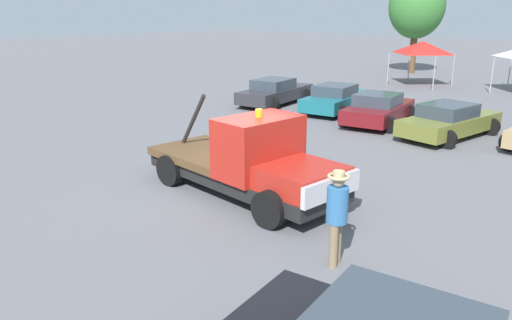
# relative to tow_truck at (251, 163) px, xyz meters

# --- Properties ---
(ground_plane) EXTENTS (160.00, 160.00, 0.00)m
(ground_plane) POSITION_rel_tow_truck_xyz_m (-0.37, 0.03, -0.94)
(ground_plane) COLOR slate
(tow_truck) EXTENTS (6.17, 2.66, 2.51)m
(tow_truck) POSITION_rel_tow_truck_xyz_m (0.00, 0.00, 0.00)
(tow_truck) COLOR black
(tow_truck) RESTS_ON ground
(person_near_truck) EXTENTS (0.42, 0.42, 1.91)m
(person_near_truck) POSITION_rel_tow_truck_xyz_m (3.64, -1.61, 0.19)
(person_near_truck) COLOR #847051
(person_near_truck) RESTS_ON ground
(parked_car_charcoal) EXTENTS (2.88, 5.11, 1.34)m
(parked_car_charcoal) POSITION_rel_tow_truck_xyz_m (-8.16, 10.85, -0.29)
(parked_car_charcoal) COLOR #2D2D33
(parked_car_charcoal) RESTS_ON ground
(parked_car_teal) EXTENTS (2.85, 4.72, 1.34)m
(parked_car_teal) POSITION_rel_tow_truck_xyz_m (-4.64, 11.21, -0.29)
(parked_car_teal) COLOR #196670
(parked_car_teal) RESTS_ON ground
(parked_car_maroon) EXTENTS (2.95, 4.62, 1.34)m
(parked_car_maroon) POSITION_rel_tow_truck_xyz_m (-1.86, 10.22, -0.29)
(parked_car_maroon) COLOR maroon
(parked_car_maroon) RESTS_ON ground
(parked_car_olive) EXTENTS (2.89, 4.88, 1.34)m
(parked_car_olive) POSITION_rel_tow_truck_xyz_m (1.36, 9.86, -0.29)
(parked_car_olive) COLOR olive
(parked_car_olive) RESTS_ON ground
(canopy_tent_red) EXTENTS (3.13, 3.13, 2.82)m
(canopy_tent_red) POSITION_rel_tow_truck_xyz_m (-5.41, 22.40, 1.48)
(canopy_tent_red) COLOR #9E9EA3
(canopy_tent_red) RESTS_ON ground
(tree_left) EXTENTS (4.16, 4.16, 7.42)m
(tree_left) POSITION_rel_tow_truck_xyz_m (-8.71, 28.23, 4.04)
(tree_left) COLOR brown
(tree_left) RESTS_ON ground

